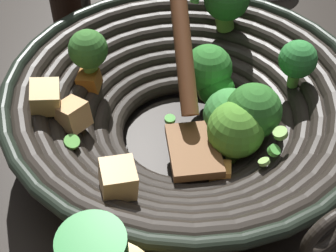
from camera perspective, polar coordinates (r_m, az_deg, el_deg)
ground_plane at (r=0.56m, az=2.00°, el=-2.02°), size 4.00×4.00×0.00m
wok at (r=0.51m, az=2.43°, el=2.61°), size 0.41×0.38×0.23m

